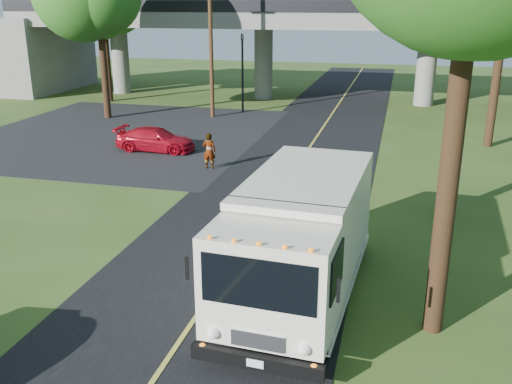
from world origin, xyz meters
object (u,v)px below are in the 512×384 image
(traffic_signal, at_px, (242,65))
(red_sedan, at_px, (156,139))
(step_van, at_px, (300,236))
(utility_pole, at_px, (211,45))
(pedestrian, at_px, (209,151))

(traffic_signal, bearing_deg, red_sedan, -97.55)
(step_van, distance_m, red_sedan, 16.30)
(traffic_signal, relative_size, step_van, 0.69)
(utility_pole, bearing_deg, traffic_signal, 53.13)
(red_sedan, xyz_separation_m, pedestrian, (3.68, -2.44, 0.24))
(utility_pole, distance_m, red_sedan, 10.00)
(traffic_signal, distance_m, utility_pole, 2.86)
(pedestrian, bearing_deg, red_sedan, -37.15)
(traffic_signal, height_order, red_sedan, traffic_signal)
(traffic_signal, relative_size, pedestrian, 3.16)
(traffic_signal, relative_size, utility_pole, 0.58)
(red_sedan, bearing_deg, utility_pole, 0.26)
(traffic_signal, distance_m, pedestrian, 13.99)
(red_sedan, bearing_deg, step_van, -143.33)
(step_van, bearing_deg, traffic_signal, 112.06)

